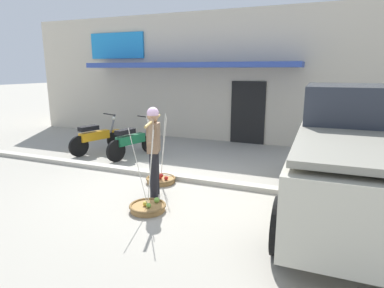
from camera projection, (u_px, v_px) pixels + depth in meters
The scene contains 9 objects.
ground_plane at pixel (162, 189), 6.55m from camera, with size 90.00×90.00×0.00m, color #9E998C.
sidewalk_curb at pixel (177, 177), 7.17m from camera, with size 20.00×0.24×0.10m, color #BAB4A5.
fruit_vendor at pixel (154, 146), 6.04m from camera, with size 0.50×1.36×1.70m.
fruit_basket_left_side at pixel (148, 207), 5.55m from camera, with size 0.63×0.63×1.45m.
fruit_basket_right_side at pixel (161, 179), 6.94m from camera, with size 0.63×0.63×1.45m.
motorcycle_nearest_shop at pixel (97, 137), 9.37m from camera, with size 0.71×1.76×1.09m.
motorcycle_second_in_row at pixel (133, 141), 8.88m from camera, with size 0.66×1.78×1.09m.
parked_truck at pixel (359, 155), 5.16m from camera, with size 2.21×4.74×2.10m.
storefront_building at pixel (215, 76), 13.21m from camera, with size 13.00×6.00×4.20m.
Camera 1 is at (2.92, -5.48, 2.36)m, focal length 30.46 mm.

